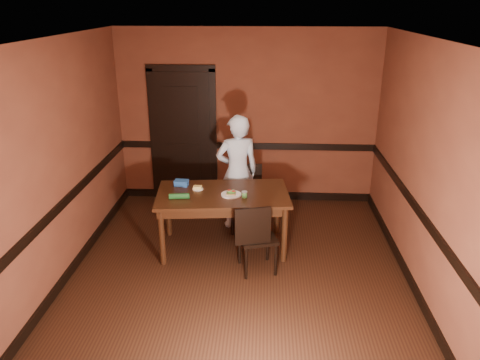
# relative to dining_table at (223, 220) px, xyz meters

# --- Properties ---
(floor) EXTENTS (4.00, 4.50, 0.01)m
(floor) POSITION_rel_dining_table_xyz_m (0.23, -0.59, -0.39)
(floor) COLOR black
(floor) RESTS_ON ground
(ceiling) EXTENTS (4.00, 4.50, 0.01)m
(ceiling) POSITION_rel_dining_table_xyz_m (0.23, -0.59, 2.31)
(ceiling) COLOR beige
(ceiling) RESTS_ON ground
(wall_back) EXTENTS (4.00, 0.02, 2.70)m
(wall_back) POSITION_rel_dining_table_xyz_m (0.23, 1.66, 0.96)
(wall_back) COLOR brown
(wall_back) RESTS_ON ground
(wall_front) EXTENTS (4.00, 0.02, 2.70)m
(wall_front) POSITION_rel_dining_table_xyz_m (0.23, -2.84, 0.96)
(wall_front) COLOR brown
(wall_front) RESTS_ON ground
(wall_left) EXTENTS (0.02, 4.50, 2.70)m
(wall_left) POSITION_rel_dining_table_xyz_m (-1.77, -0.59, 0.96)
(wall_left) COLOR brown
(wall_left) RESTS_ON ground
(wall_right) EXTENTS (0.02, 4.50, 2.70)m
(wall_right) POSITION_rel_dining_table_xyz_m (2.23, -0.59, 0.96)
(wall_right) COLOR brown
(wall_right) RESTS_ON ground
(dado_back) EXTENTS (4.00, 0.03, 0.10)m
(dado_back) POSITION_rel_dining_table_xyz_m (0.23, 1.64, 0.51)
(dado_back) COLOR black
(dado_back) RESTS_ON ground
(dado_left) EXTENTS (0.03, 4.50, 0.10)m
(dado_left) POSITION_rel_dining_table_xyz_m (-1.75, -0.59, 0.51)
(dado_left) COLOR black
(dado_left) RESTS_ON ground
(dado_right) EXTENTS (0.03, 4.50, 0.10)m
(dado_right) POSITION_rel_dining_table_xyz_m (2.22, -0.59, 0.51)
(dado_right) COLOR black
(dado_right) RESTS_ON ground
(baseboard_back) EXTENTS (4.00, 0.03, 0.12)m
(baseboard_back) POSITION_rel_dining_table_xyz_m (0.23, 1.64, -0.33)
(baseboard_back) COLOR black
(baseboard_back) RESTS_ON ground
(baseboard_left) EXTENTS (0.03, 4.50, 0.12)m
(baseboard_left) POSITION_rel_dining_table_xyz_m (-1.75, -0.59, -0.33)
(baseboard_left) COLOR black
(baseboard_left) RESTS_ON ground
(baseboard_right) EXTENTS (0.03, 4.50, 0.12)m
(baseboard_right) POSITION_rel_dining_table_xyz_m (2.22, -0.59, -0.33)
(baseboard_right) COLOR black
(baseboard_right) RESTS_ON ground
(door) EXTENTS (1.05, 0.07, 2.20)m
(door) POSITION_rel_dining_table_xyz_m (-0.77, 1.62, 0.70)
(door) COLOR black
(door) RESTS_ON ground
(dining_table) EXTENTS (1.74, 1.09, 0.78)m
(dining_table) POSITION_rel_dining_table_xyz_m (0.00, 0.00, 0.00)
(dining_table) COLOR black
(dining_table) RESTS_ON floor
(chair_far) EXTENTS (0.48, 0.48, 0.90)m
(chair_far) POSITION_rel_dining_table_xyz_m (0.24, 0.57, 0.06)
(chair_far) COLOR black
(chair_far) RESTS_ON floor
(chair_near) EXTENTS (0.51, 0.51, 0.89)m
(chair_near) POSITION_rel_dining_table_xyz_m (0.45, -0.52, 0.06)
(chair_near) COLOR black
(chair_near) RESTS_ON floor
(person) EXTENTS (0.67, 0.53, 1.63)m
(person) POSITION_rel_dining_table_xyz_m (0.14, 0.67, 0.43)
(person) COLOR silver
(person) RESTS_ON floor
(sandwich_plate) EXTENTS (0.26, 0.26, 0.06)m
(sandwich_plate) POSITION_rel_dining_table_xyz_m (0.11, -0.07, 0.41)
(sandwich_plate) COLOR white
(sandwich_plate) RESTS_ON dining_table
(sauce_jar) EXTENTS (0.07, 0.07, 0.08)m
(sauce_jar) POSITION_rel_dining_table_xyz_m (0.28, -0.14, 0.43)
(sauce_jar) COLOR #4A863F
(sauce_jar) RESTS_ON dining_table
(cheese_saucer) EXTENTS (0.14, 0.14, 0.05)m
(cheese_saucer) POSITION_rel_dining_table_xyz_m (-0.33, 0.10, 0.41)
(cheese_saucer) COLOR white
(cheese_saucer) RESTS_ON dining_table
(food_tub) EXTENTS (0.19, 0.14, 0.08)m
(food_tub) POSITION_rel_dining_table_xyz_m (-0.56, 0.21, 0.43)
(food_tub) COLOR blue
(food_tub) RESTS_ON dining_table
(wrapped_veg) EXTENTS (0.26, 0.10, 0.07)m
(wrapped_veg) POSITION_rel_dining_table_xyz_m (-0.51, -0.22, 0.42)
(wrapped_veg) COLOR #1B5221
(wrapped_veg) RESTS_ON dining_table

